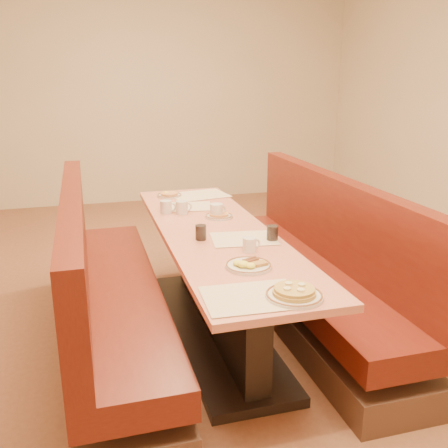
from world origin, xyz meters
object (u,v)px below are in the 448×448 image
object	(u,v)px
coffee_mug_c	(217,210)
coffee_mug_d	(182,207)
pancake_plate	(294,294)
soda_tumbler_mid	(272,233)
booth_left	(106,297)
booth_right	(314,274)
coffee_mug_a	(250,244)
eggs_plate	(248,265)
coffee_mug_b	(167,207)
soda_tumbler_near	(201,232)
diner_table	(216,283)

from	to	relation	value
coffee_mug_c	coffee_mug_d	distance (m)	0.27
pancake_plate	soda_tumbler_mid	size ratio (longest dim) A/B	2.79
coffee_mug_c	coffee_mug_d	xyz separation A→B (m)	(-0.22, 0.17, -0.00)
booth_left	booth_right	size ratio (longest dim) A/B	1.00
soda_tumbler_mid	coffee_mug_a	bearing A→B (deg)	-142.52
booth_left	booth_right	xyz separation A→B (m)	(1.46, 0.00, 0.00)
pancake_plate	booth_right	bearing A→B (deg)	59.22
eggs_plate	coffee_mug_b	size ratio (longest dim) A/B	2.07
coffee_mug_c	soda_tumbler_near	bearing A→B (deg)	-140.33
soda_tumbler_near	soda_tumbler_mid	xyz separation A→B (m)	(0.42, -0.14, 0.00)
booth_left	soda_tumbler_near	size ratio (longest dim) A/B	26.64
booth_right	coffee_mug_b	world-z (taller)	booth_right
coffee_mug_c	soda_tumbler_mid	bearing A→B (deg)	-96.58
pancake_plate	coffee_mug_d	distance (m)	1.58
booth_right	diner_table	bearing A→B (deg)	180.00
diner_table	soda_tumbler_mid	size ratio (longest dim) A/B	26.14
soda_tumbler_near	soda_tumbler_mid	size ratio (longest dim) A/B	0.98
booth_right	coffee_mug_b	size ratio (longest dim) A/B	20.96
booth_right	soda_tumbler_near	xyz separation A→B (m)	(-0.87, -0.16, 0.44)
coffee_mug_d	coffee_mug_a	bearing A→B (deg)	-85.12
coffee_mug_d	soda_tumbler_mid	size ratio (longest dim) A/B	1.30
coffee_mug_c	soda_tumbler_mid	world-z (taller)	coffee_mug_c
booth_left	soda_tumbler_mid	xyz separation A→B (m)	(1.01, -0.30, 0.44)
booth_left	coffee_mug_d	bearing A→B (deg)	37.78
eggs_plate	soda_tumbler_near	world-z (taller)	soda_tumbler_near
coffee_mug_c	soda_tumbler_near	size ratio (longest dim) A/B	1.35
coffee_mug_b	soda_tumbler_near	size ratio (longest dim) A/B	1.27
booth_left	coffee_mug_a	size ratio (longest dim) A/B	22.60
diner_table	coffee_mug_c	xyz separation A→B (m)	(0.09, 0.30, 0.43)
pancake_plate	eggs_plate	distance (m)	0.42
coffee_mug_b	soda_tumbler_mid	bearing A→B (deg)	-36.66
coffee_mug_b	soda_tumbler_near	bearing A→B (deg)	-60.73
booth_right	soda_tumbler_near	world-z (taller)	booth_right
booth_right	coffee_mug_c	bearing A→B (deg)	154.93
coffee_mug_b	coffee_mug_c	xyz separation A→B (m)	(0.33, -0.22, 0.00)
pancake_plate	soda_tumbler_mid	xyz separation A→B (m)	(0.20, 0.80, 0.03)
diner_table	booth_left	size ratio (longest dim) A/B	1.00
booth_right	coffee_mug_a	size ratio (longest dim) A/B	22.60
booth_right	coffee_mug_c	world-z (taller)	booth_right
coffee_mug_d	booth_left	bearing A→B (deg)	-150.41
coffee_mug_a	coffee_mug_c	world-z (taller)	coffee_mug_c
booth_left	soda_tumbler_near	world-z (taller)	booth_left
booth_left	coffee_mug_c	world-z (taller)	booth_left
diner_table	pancake_plate	distance (m)	1.17
booth_left	soda_tumbler_mid	size ratio (longest dim) A/B	26.14
soda_tumbler_mid	eggs_plate	bearing A→B (deg)	-126.31
coffee_mug_c	diner_table	bearing A→B (deg)	-130.69
coffee_mug_c	soda_tumbler_mid	xyz separation A→B (m)	(0.19, -0.60, -0.00)
coffee_mug_b	coffee_mug_d	distance (m)	0.12
diner_table	coffee_mug_d	xyz separation A→B (m)	(-0.13, 0.47, 0.42)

